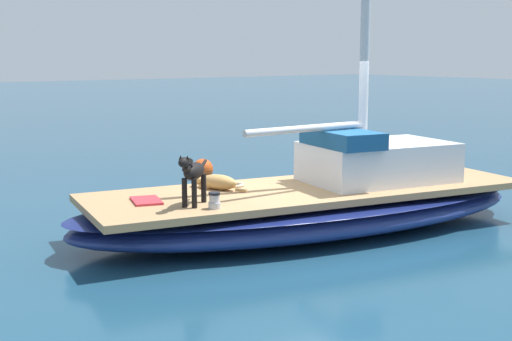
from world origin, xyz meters
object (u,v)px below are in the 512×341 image
(sailboat_main, at_px, (310,209))
(dog_tan, at_px, (217,182))
(deck_towel, at_px, (146,201))
(deck_winch, at_px, (214,201))
(dog_black, at_px, (193,173))
(mooring_buoy, at_px, (203,169))
(coiled_rope, at_px, (233,185))

(sailboat_main, xyz_separation_m, dog_tan, (-0.69, -1.20, 0.43))
(sailboat_main, height_order, deck_towel, deck_towel)
(dog_tan, height_order, deck_towel, dog_tan)
(deck_winch, relative_size, deck_towel, 0.38)
(dog_black, height_order, mooring_buoy, dog_black)
(dog_black, height_order, deck_winch, dog_black)
(sailboat_main, xyz_separation_m, dog_black, (0.04, -2.05, 0.75))
(dog_tan, distance_m, coiled_rope, 0.35)
(dog_black, bearing_deg, deck_towel, -146.14)
(coiled_rope, distance_m, deck_towel, 1.57)
(deck_towel, distance_m, mooring_buoy, 5.32)
(dog_tan, distance_m, deck_towel, 1.24)
(sailboat_main, height_order, dog_tan, dog_tan)
(dog_black, relative_size, deck_winch, 3.73)
(dog_black, relative_size, mooring_buoy, 1.78)
(sailboat_main, distance_m, coiled_rope, 1.19)
(deck_towel, bearing_deg, deck_winch, 29.57)
(deck_winch, bearing_deg, mooring_buoy, 149.41)
(dog_tan, height_order, coiled_rope, dog_tan)
(dog_tan, relative_size, dog_black, 1.17)
(deck_winch, bearing_deg, dog_black, -159.12)
(sailboat_main, distance_m, deck_winch, 2.00)
(deck_towel, bearing_deg, mooring_buoy, 139.78)
(deck_winch, bearing_deg, coiled_rope, 136.25)
(deck_winch, height_order, deck_towel, deck_winch)
(dog_tan, height_order, dog_black, dog_black)
(dog_tan, xyz_separation_m, deck_towel, (0.17, -1.23, -0.09))
(sailboat_main, xyz_separation_m, coiled_rope, (-0.74, -0.87, 0.35))
(sailboat_main, distance_m, deck_towel, 2.51)
(dog_tan, distance_m, deck_winch, 1.28)
(dog_tan, bearing_deg, deck_winch, -34.50)
(mooring_buoy, bearing_deg, deck_winch, -30.59)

